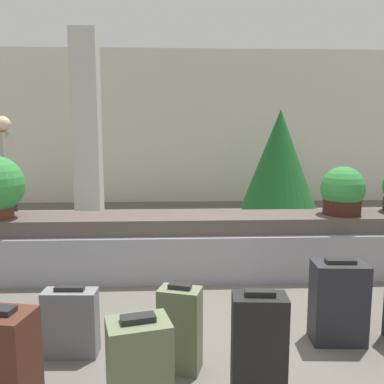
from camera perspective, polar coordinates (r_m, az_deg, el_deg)
The scene contains 13 objects.
ground_plane at distance 3.43m, azimuth 1.18°, elevation -18.85°, with size 18.00×18.00×0.00m, color #59544C.
back_wall at distance 9.14m, azimuth -1.36°, elevation 8.68°, with size 18.00×0.06×3.20m.
carousel at distance 4.67m, azimuth 0.00°, elevation -7.21°, with size 7.12×0.73×0.65m.
pillar at distance 7.57m, azimuth -13.83°, elevation 8.47°, with size 0.44×0.44×3.20m.
suitcase_0 at distance 2.62m, azimuth -24.23°, elevation -20.86°, with size 0.40×0.32×0.67m.
suitcase_1 at distance 2.48m, azimuth 8.86°, elevation -21.02°, with size 0.30×0.20×0.74m.
suitcase_3 at distance 2.92m, azimuth -1.61°, elevation -17.81°, with size 0.31×0.24×0.59m.
suitcase_4 at distance 3.43m, azimuth 18.93°, elevation -13.73°, with size 0.40×0.27×0.63m.
suitcase_6 at distance 2.37m, azimuth -7.04°, elevation -23.60°, with size 0.36×0.30×0.66m.
suitcase_7 at distance 3.22m, azimuth -15.85°, elevation -16.39°, with size 0.38×0.18×0.50m.
potted_plant_0 at distance 4.87m, azimuth 19.45°, elevation 0.03°, with size 0.47×0.47×0.52m.
traveler_0 at distance 7.35m, azimuth -23.68°, elevation 3.80°, with size 0.31×0.35×1.76m.
decorated_tree at distance 7.60m, azimuth 11.58°, elevation 4.29°, with size 1.32×1.32×1.90m.
Camera 1 is at (-0.21, -3.04, 1.58)m, focal length 40.00 mm.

